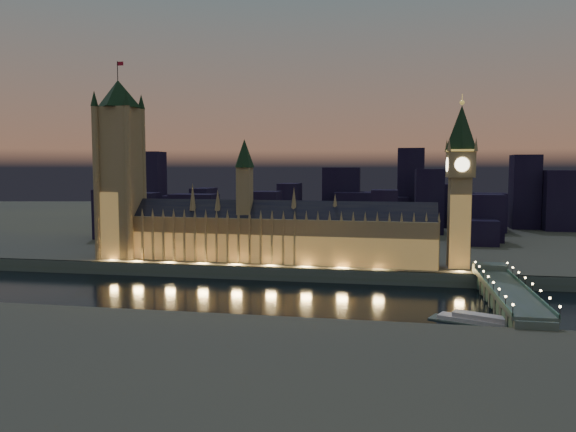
% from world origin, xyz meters
% --- Properties ---
extents(ground_plane, '(2000.00, 2000.00, 0.00)m').
position_xyz_m(ground_plane, '(0.00, 0.00, 0.00)').
color(ground_plane, black).
rests_on(ground_plane, ground).
extents(north_bank, '(2000.00, 960.00, 8.00)m').
position_xyz_m(north_bank, '(0.00, 520.00, 4.00)').
color(north_bank, '#404041').
rests_on(north_bank, ground).
extents(embankment_wall, '(2000.00, 2.50, 8.00)m').
position_xyz_m(embankment_wall, '(0.00, 41.00, 4.00)').
color(embankment_wall, '#4B5949').
rests_on(embankment_wall, ground).
extents(palace_of_westminster, '(202.00, 28.51, 78.00)m').
position_xyz_m(palace_of_westminster, '(-5.41, 61.74, 26.37)').
color(palace_of_westminster, '#9A7E4F').
rests_on(palace_of_westminster, north_bank).
extents(victoria_tower, '(31.68, 31.68, 129.25)m').
position_xyz_m(victoria_tower, '(-110.00, 61.93, 72.29)').
color(victoria_tower, '#9A7E4F').
rests_on(victoria_tower, north_bank).
extents(elizabeth_tower, '(18.00, 18.00, 103.06)m').
position_xyz_m(elizabeth_tower, '(108.00, 61.92, 65.31)').
color(elizabeth_tower, '#9A7E4F').
rests_on(elizabeth_tower, north_bank).
extents(westminster_bridge, '(18.02, 113.00, 15.90)m').
position_xyz_m(westminster_bridge, '(123.46, -3.45, 5.99)').
color(westminster_bridge, '#4B5949').
rests_on(westminster_bridge, ground).
extents(river_boat, '(43.84, 27.00, 4.50)m').
position_xyz_m(river_boat, '(106.71, -35.83, 1.56)').
color(river_boat, '#4B5949').
rests_on(river_boat, ground).
extents(city_backdrop, '(491.71, 215.63, 79.58)m').
position_xyz_m(city_backdrop, '(36.11, 248.01, 31.43)').
color(city_backdrop, black).
rests_on(city_backdrop, north_bank).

